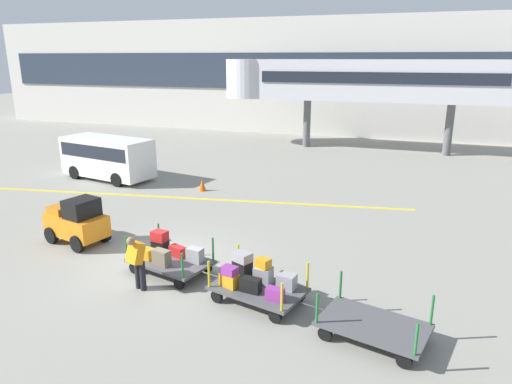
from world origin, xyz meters
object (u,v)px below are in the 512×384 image
Objects in this scene: baggage_handler at (137,260)px; baggage_tug at (77,221)px; safety_cone_near at (202,185)px; baggage_cart_middle at (256,281)px; baggage_cart_tail at (373,325)px; shuttle_van at (107,155)px; baggage_cart_lead at (168,256)px.

baggage_tug is at bearing 149.61° from baggage_handler.
baggage_tug is 7.16m from safety_cone_near.
safety_cone_near is (-5.65, 8.71, -0.25)m from baggage_cart_middle.
safety_cone_near is (-2.51, 9.23, -0.59)m from baggage_handler.
baggage_tug is at bearing 165.99° from baggage_cart_tail.
baggage_handler is at bearing -170.54° from baggage_cart_middle.
baggage_cart_middle is 3.20m from baggage_handler.
baggage_cart_middle is 1.98× the size of baggage_handler.
baggage_cart_middle is 0.61× the size of shuttle_van.
safety_cone_near is at bearing 122.97° from baggage_cart_middle.
shuttle_van is 9.22× the size of safety_cone_near.
shuttle_van reaches higher than baggage_tug.
shuttle_van is (-14.11, 9.96, 0.89)m from baggage_cart_tail.
baggage_handler reaches higher than baggage_cart_tail.
baggage_tug is at bearing -60.41° from shuttle_van.
baggage_cart_tail is (2.98, -0.79, -0.18)m from baggage_cart_middle.
baggage_tug is 1.47× the size of baggage_handler.
baggage_cart_lead and baggage_cart_middle have the same top height.
baggage_tug is 4.34m from baggage_handler.
baggage_cart_middle is at bearing 9.46° from baggage_handler.
baggage_cart_middle is (2.92, -0.72, 0.04)m from baggage_cart_lead.
baggage_handler is at bearing -30.39° from baggage_tug.
baggage_cart_lead is at bearing 165.70° from baggage_cart_tail.
baggage_cart_tail is (5.90, -1.50, -0.14)m from baggage_cart_lead.
safety_cone_near is at bearing -4.83° from shuttle_van.
baggage_tug is at bearing 166.33° from baggage_cart_middle.
baggage_cart_lead is at bearing 166.20° from baggage_cart_middle.
baggage_cart_lead is 5.61× the size of safety_cone_near.
baggage_handler is at bearing -50.47° from shuttle_van.
safety_cone_near is (5.48, -0.46, -0.96)m from shuttle_van.
baggage_handler reaches higher than baggage_cart_lead.
baggage_tug is 10.17m from baggage_cart_tail.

